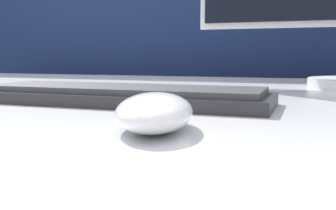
{
  "coord_description": "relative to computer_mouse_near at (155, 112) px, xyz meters",
  "views": [
    {
      "loc": [
        0.06,
        -0.59,
        0.78
      ],
      "look_at": [
        -0.06,
        -0.24,
        0.73
      ],
      "focal_mm": 42.0,
      "sensor_mm": 36.0,
      "label": 1
    }
  ],
  "objects": [
    {
      "name": "keyboard",
      "position": [
        -0.11,
        0.17,
        -0.0
      ],
      "size": [
        0.4,
        0.13,
        0.02
      ],
      "rotation": [
        0.0,
        0.0,
        -0.02
      ],
      "color": "#28282D",
      "rests_on": "desk"
    },
    {
      "name": "partition_panel",
      "position": [
        0.06,
        1.0,
        -0.11
      ],
      "size": [
        5.0,
        0.03,
        1.24
      ],
      "color": "navy",
      "rests_on": "ground_plane"
    },
    {
      "name": "computer_mouse_near",
      "position": [
        0.0,
        0.0,
        0.0
      ],
      "size": [
        0.09,
        0.13,
        0.03
      ],
      "rotation": [
        0.0,
        0.0,
        0.25
      ],
      "color": "white",
      "rests_on": "desk"
    }
  ]
}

